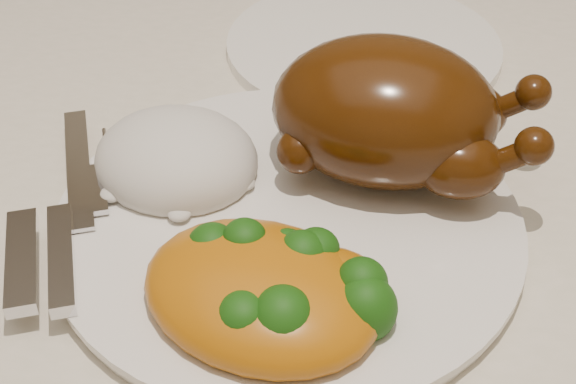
# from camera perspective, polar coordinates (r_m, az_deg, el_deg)

# --- Properties ---
(dining_table) EXTENTS (1.60, 0.90, 0.76)m
(dining_table) POSITION_cam_1_polar(r_m,az_deg,el_deg) (0.65, -11.45, -4.90)
(dining_table) COLOR brown
(dining_table) RESTS_ON floor
(tablecloth) EXTENTS (1.73, 1.03, 0.18)m
(tablecloth) POSITION_cam_1_polar(r_m,az_deg,el_deg) (0.61, -12.33, 0.05)
(tablecloth) COLOR beige
(tablecloth) RESTS_ON dining_table
(dinner_plate) EXTENTS (0.38, 0.38, 0.01)m
(dinner_plate) POSITION_cam_1_polar(r_m,az_deg,el_deg) (0.51, 0.00, -2.27)
(dinner_plate) COLOR white
(dinner_plate) RESTS_ON tablecloth
(side_plate) EXTENTS (0.30, 0.30, 0.01)m
(side_plate) POSITION_cam_1_polar(r_m,az_deg,el_deg) (0.70, 5.36, 10.34)
(side_plate) COLOR white
(side_plate) RESTS_ON tablecloth
(roast_chicken) EXTENTS (0.18, 0.12, 0.09)m
(roast_chicken) POSITION_cam_1_polar(r_m,az_deg,el_deg) (0.52, 7.34, 5.64)
(roast_chicken) COLOR #432307
(roast_chicken) RESTS_ON dinner_plate
(rice_mound) EXTENTS (0.13, 0.12, 0.06)m
(rice_mound) POSITION_cam_1_polar(r_m,az_deg,el_deg) (0.54, -7.93, 2.27)
(rice_mound) COLOR silver
(rice_mound) RESTS_ON dinner_plate
(mac_and_cheese) EXTENTS (0.17, 0.15, 0.05)m
(mac_and_cheese) POSITION_cam_1_polar(r_m,az_deg,el_deg) (0.44, -0.89, -7.02)
(mac_and_cheese) COLOR #BE6F0C
(mac_and_cheese) RESTS_ON dinner_plate
(cutlery) EXTENTS (0.08, 0.20, 0.01)m
(cutlery) POSITION_cam_1_polar(r_m,az_deg,el_deg) (0.51, -15.99, -2.40)
(cutlery) COLOR silver
(cutlery) RESTS_ON dinner_plate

